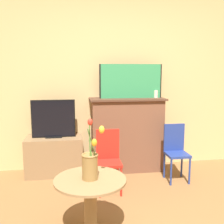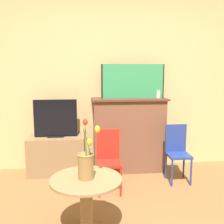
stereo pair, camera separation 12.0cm
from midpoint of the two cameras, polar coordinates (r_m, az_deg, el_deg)
wall_back at (r=3.90m, az=2.07°, el=7.67°), size 8.00×0.06×2.70m
fireplace_mantel at (r=3.81m, az=4.55°, el=-4.69°), size 1.07×0.42×1.05m
painting at (r=3.72m, az=5.52°, el=6.69°), size 0.89×0.03×0.48m
mantel_candle at (r=3.81m, az=10.93°, el=3.85°), size 0.06×0.06×0.11m
tv_stand at (r=3.81m, az=-11.05°, el=-9.16°), size 0.78×0.40×0.53m
tv_monitor at (r=3.69m, az=-11.28°, el=-1.48°), size 0.59×0.12×0.52m
chair_red at (r=3.17m, az=0.35°, el=-9.72°), size 0.28×0.28×0.74m
chair_blue at (r=3.57m, az=14.97°, el=-7.89°), size 0.28×0.28×0.74m
side_table at (r=2.38m, az=-4.09°, el=-18.37°), size 0.62×0.62×0.53m
vase_tulips at (r=2.24m, az=-4.07°, el=-11.00°), size 0.19×0.17×0.53m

